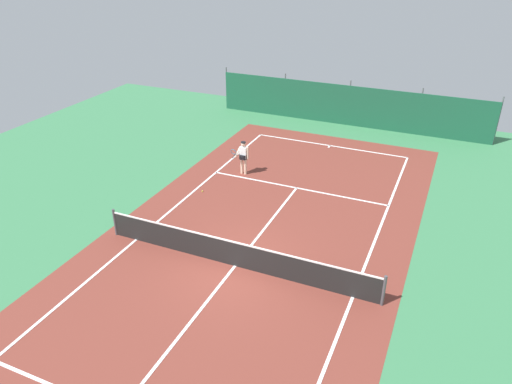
% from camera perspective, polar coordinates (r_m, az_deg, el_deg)
% --- Properties ---
extents(ground_plane, '(36.00, 36.00, 0.00)m').
position_cam_1_polar(ground_plane, '(16.89, -2.46, -8.69)').
color(ground_plane, '#387A4C').
extents(court_surface, '(11.02, 26.60, 0.01)m').
position_cam_1_polar(court_surface, '(16.88, -2.46, -8.68)').
color(court_surface, brown).
rests_on(court_surface, ground).
extents(tennis_net, '(10.12, 0.10, 1.10)m').
position_cam_1_polar(tennis_net, '(16.59, -2.50, -7.27)').
color(tennis_net, black).
rests_on(tennis_net, ground).
extents(back_fence, '(16.30, 0.98, 2.70)m').
position_cam_1_polar(back_fence, '(30.33, 10.96, 9.25)').
color(back_fence, '#195138').
rests_on(back_fence, ground).
extents(tennis_player, '(0.74, 0.73, 1.64)m').
position_cam_1_polar(tennis_player, '(22.83, -1.52, 4.34)').
color(tennis_player, beige).
rests_on(tennis_player, ground).
extents(tennis_ball_near_player, '(0.07, 0.07, 0.07)m').
position_cam_1_polar(tennis_ball_near_player, '(21.66, -6.34, 0.09)').
color(tennis_ball_near_player, '#CCDB33').
rests_on(tennis_ball_near_player, ground).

